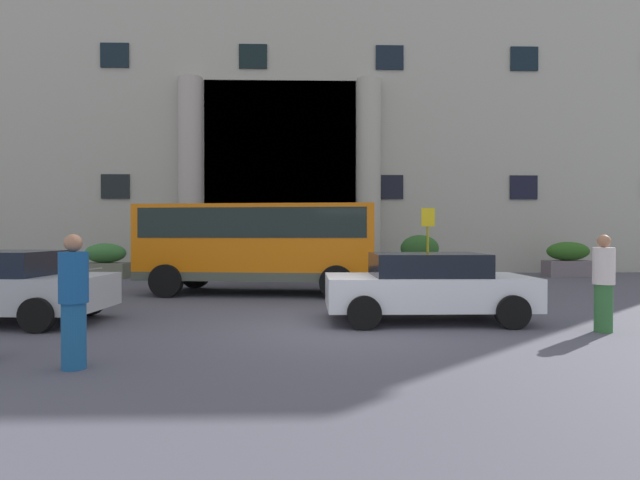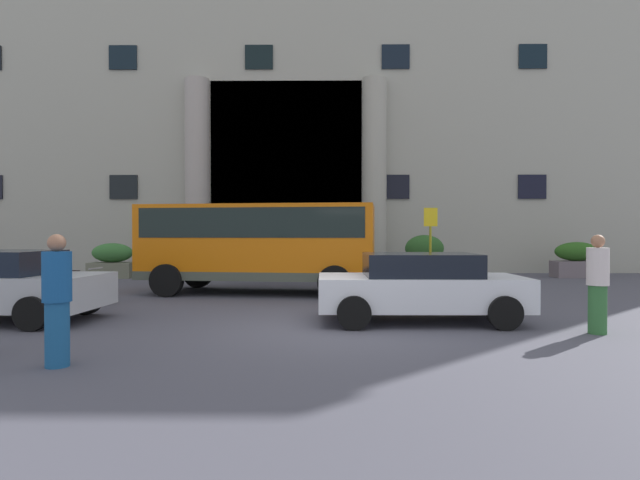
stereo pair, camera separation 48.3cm
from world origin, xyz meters
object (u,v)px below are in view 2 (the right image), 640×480
at_px(bus_stop_sign, 430,238).
at_px(pedestrian_woman_dark_dress, 598,284).
at_px(hedge_planter_entrance_right, 112,261).
at_px(parked_sedan_second, 420,286).
at_px(motorcycle_far_end, 73,285).
at_px(hedge_planter_entrance_left, 233,262).
at_px(hedge_planter_east, 577,260).
at_px(pedestrian_man_red_shirt, 57,300).
at_px(hedge_planter_far_east, 424,258).
at_px(hedge_planter_west, 343,258).
at_px(orange_minibus, 260,240).

distance_m(bus_stop_sign, pedestrian_woman_dark_dress, 7.85).
relative_size(hedge_planter_entrance_right, pedestrian_woman_dark_dress, 0.97).
height_order(hedge_planter_entrance_right, parked_sedan_second, hedge_planter_entrance_right).
bearing_deg(pedestrian_woman_dark_dress, motorcycle_far_end, 107.42).
bearing_deg(pedestrian_woman_dark_dress, hedge_planter_entrance_left, 73.63).
height_order(hedge_planter_entrance_left, pedestrian_woman_dark_dress, pedestrian_woman_dark_dress).
relative_size(hedge_planter_entrance_left, motorcycle_far_end, 0.98).
bearing_deg(bus_stop_sign, hedge_planter_east, 28.70).
bearing_deg(hedge_planter_entrance_right, pedestrian_man_red_shirt, -70.00).
distance_m(hedge_planter_far_east, pedestrian_woman_dark_dress, 10.64).
bearing_deg(hedge_planter_far_east, hedge_planter_west, 169.92).
bearing_deg(hedge_planter_east, orange_minibus, -155.80).
bearing_deg(hedge_planter_east, hedge_planter_entrance_left, -177.57).
relative_size(hedge_planter_east, hedge_planter_west, 0.93).
bearing_deg(hedge_planter_entrance_left, hedge_planter_west, 5.95).
height_order(hedge_planter_far_east, hedge_planter_entrance_right, hedge_planter_far_east).
xyz_separation_m(hedge_planter_east, hedge_planter_west, (-9.22, -0.13, 0.09)).
xyz_separation_m(hedge_planter_far_east, motorcycle_far_end, (-10.03, -6.92, -0.35)).
bearing_deg(bus_stop_sign, hedge_planter_entrance_right, 164.38).
height_order(orange_minibus, pedestrian_woman_dark_dress, orange_minibus).
relative_size(orange_minibus, pedestrian_man_red_shirt, 3.96).
relative_size(hedge_planter_far_east, hedge_planter_east, 0.93).
bearing_deg(hedge_planter_entrance_right, hedge_planter_far_east, -1.89).
relative_size(hedge_planter_east, parked_sedan_second, 0.46).
bearing_deg(hedge_planter_east, hedge_planter_entrance_right, -179.12).
bearing_deg(pedestrian_woman_dark_dress, bus_stop_sign, 45.39).
bearing_deg(pedestrian_man_red_shirt, hedge_planter_east, 10.05).
distance_m(parked_sedan_second, pedestrian_man_red_shirt, 6.36).
distance_m(pedestrian_man_red_shirt, pedestrian_woman_dark_dress, 8.50).
bearing_deg(motorcycle_far_end, parked_sedan_second, -7.93).
relative_size(orange_minibus, hedge_planter_east, 3.78).
bearing_deg(parked_sedan_second, orange_minibus, 128.30).
height_order(hedge_planter_far_east, pedestrian_woman_dark_dress, pedestrian_woman_dark_dress).
height_order(hedge_planter_east, motorcycle_far_end, hedge_planter_east).
height_order(orange_minibus, bus_stop_sign, bus_stop_sign).
height_order(hedge_planter_far_east, hedge_planter_west, hedge_planter_far_east).
distance_m(bus_stop_sign, motorcycle_far_end, 10.53).
distance_m(hedge_planter_entrance_right, hedge_planter_west, 9.03).
bearing_deg(hedge_planter_entrance_right, hedge_planter_entrance_left, -3.51).
relative_size(hedge_planter_far_east, pedestrian_man_red_shirt, 0.97).
bearing_deg(hedge_planter_far_east, hedge_planter_entrance_right, 178.11).
height_order(hedge_planter_far_east, motorcycle_far_end, hedge_planter_far_east).
relative_size(hedge_planter_entrance_right, hedge_planter_west, 0.85).
bearing_deg(bus_stop_sign, pedestrian_man_red_shirt, -124.89).
relative_size(bus_stop_sign, parked_sedan_second, 0.65).
bearing_deg(hedge_planter_east, motorcycle_far_end, -154.84).
relative_size(hedge_planter_entrance_right, hedge_planter_entrance_left, 0.88).
bearing_deg(motorcycle_far_end, hedge_planter_far_east, 43.74).
distance_m(motorcycle_far_end, pedestrian_man_red_shirt, 6.52).
xyz_separation_m(hedge_planter_far_east, hedge_planter_west, (-3.09, 0.55, -0.04)).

